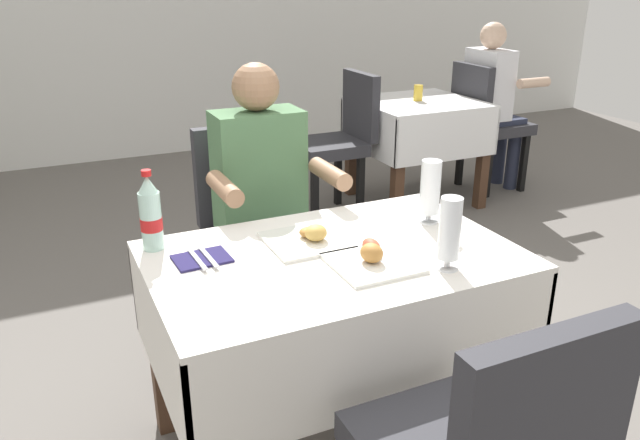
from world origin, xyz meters
The scene contains 15 objects.
back_wall centered at (0.00, 4.36, 1.35)m, with size 11.00×0.12×2.70m, color white.
main_dining_table centered at (0.06, 0.13, 0.57)m, with size 1.17×0.76×0.74m.
chair_far_diner_seat centered at (0.06, 0.90, 0.55)m, with size 0.44×0.50×0.97m.
seated_diner_far centered at (0.07, 0.79, 0.71)m, with size 0.50×0.46×1.26m.
plate_near_camera centered at (0.14, 0.00, 0.76)m, with size 0.25×0.25×0.07m.
plate_far_diner centered at (0.03, 0.24, 0.76)m, with size 0.26×0.26×0.07m.
beer_glass_left centered at (0.49, 0.23, 0.86)m, with size 0.07×0.07×0.23m.
beer_glass_middle centered at (0.33, -0.12, 0.86)m, with size 0.07×0.07×0.23m.
cola_bottle_primary centered at (-0.45, 0.41, 0.86)m, with size 0.07×0.07×0.27m.
napkin_cutlery_set centered at (-0.33, 0.26, 0.75)m, with size 0.18×0.19×0.01m.
background_dining_table centered at (1.75, 2.20, 0.55)m, with size 0.82×0.78×0.74m.
background_chair_left centered at (1.13, 2.20, 0.55)m, with size 0.50×0.44×0.97m.
background_chair_right centered at (2.37, 2.20, 0.55)m, with size 0.50×0.44×0.97m.
background_patron centered at (2.41, 2.20, 0.71)m, with size 0.46×0.50×1.26m.
background_table_tumbler centered at (1.75, 2.21, 0.80)m, with size 0.06×0.06×0.11m, color gold.
Camera 1 is at (-0.75, -1.51, 1.58)m, focal length 35.25 mm.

